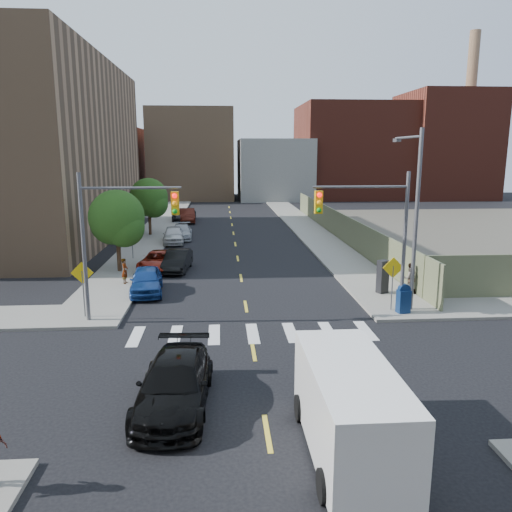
{
  "coord_description": "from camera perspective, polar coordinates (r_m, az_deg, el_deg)",
  "views": [
    {
      "loc": [
        -1.24,
        -16.85,
        7.86
      ],
      "look_at": [
        0.76,
        11.24,
        2.0
      ],
      "focal_mm": 35.0,
      "sensor_mm": 36.0,
      "label": 1
    }
  ],
  "objects": [
    {
      "name": "bg_bldg_midwest",
      "position": [
        88.98,
        -7.29,
        11.43
      ],
      "size": [
        14.0,
        16.0,
        15.0
      ],
      "primitive_type": "cube",
      "color": "#8C6B4C",
      "rests_on": "ground"
    },
    {
      "name": "warn_sign_ne",
      "position": [
        25.51,
        15.37,
        -1.97
      ],
      "size": [
        1.06,
        0.06,
        2.83
      ],
      "color": "#59595E",
      "rests_on": "ground"
    },
    {
      "name": "sidewalk_ne",
      "position": [
        59.55,
        4.65,
        4.2
      ],
      "size": [
        3.5,
        73.0,
        0.15
      ],
      "primitive_type": "cube",
      "color": "gray",
      "rests_on": "ground"
    },
    {
      "name": "tree_west_far",
      "position": [
        48.57,
        -12.14,
        6.32
      ],
      "size": [
        3.66,
        3.64,
        5.52
      ],
      "color": "#332114",
      "rests_on": "ground"
    },
    {
      "name": "payphone",
      "position": [
        28.67,
        14.28,
        -2.31
      ],
      "size": [
        0.68,
        0.63,
        1.85
      ],
      "primitive_type": "cube",
      "rotation": [
        0.0,
        0.0,
        0.4
      ],
      "color": "black",
      "rests_on": "sidewalk_ne"
    },
    {
      "name": "parked_car_blue",
      "position": [
        28.98,
        -12.41,
        -2.74
      ],
      "size": [
        2.19,
        4.53,
        1.49
      ],
      "primitive_type": "imported",
      "rotation": [
        0.0,
        0.0,
        0.1
      ],
      "color": "navy",
      "rests_on": "ground"
    },
    {
      "name": "signal_ne",
      "position": [
        24.2,
        13.36,
        3.52
      ],
      "size": [
        4.59,
        0.3,
        7.0
      ],
      "color": "#59595E",
      "rests_on": "ground"
    },
    {
      "name": "ground",
      "position": [
        18.63,
        0.12,
        -13.19
      ],
      "size": [
        160.0,
        160.0,
        0.0
      ],
      "primitive_type": "plane",
      "color": "black",
      "rests_on": "ground"
    },
    {
      "name": "streetlight_ne",
      "position": [
        25.69,
        17.58,
        5.31
      ],
      "size": [
        0.25,
        3.7,
        9.0
      ],
      "color": "#59595E",
      "rests_on": "ground"
    },
    {
      "name": "sidewalk_nw",
      "position": [
        59.23,
        -10.38,
        4.01
      ],
      "size": [
        3.5,
        73.0,
        0.15
      ],
      "primitive_type": "cube",
      "color": "gray",
      "rests_on": "ground"
    },
    {
      "name": "cargo_van",
      "position": [
        13.99,
        10.49,
        -16.37
      ],
      "size": [
        2.29,
        5.46,
        2.5
      ],
      "rotation": [
        0.0,
        0.0,
        -0.0
      ],
      "color": "white",
      "rests_on": "ground"
    },
    {
      "name": "bg_bldg_center",
      "position": [
        87.39,
        2.03,
        9.87
      ],
      "size": [
        12.0,
        16.0,
        10.0
      ],
      "primitive_type": "cube",
      "color": "gray",
      "rests_on": "ground"
    },
    {
      "name": "parked_car_white",
      "position": [
        44.43,
        -9.41,
        2.4
      ],
      "size": [
        2.05,
        4.56,
        1.52
      ],
      "primitive_type": "imported",
      "rotation": [
        0.0,
        0.0,
        0.06
      ],
      "color": "silver",
      "rests_on": "ground"
    },
    {
      "name": "parked_car_grey",
      "position": [
        58.8,
        -8.23,
        4.67
      ],
      "size": [
        2.58,
        5.35,
        1.47
      ],
      "primitive_type": "imported",
      "rotation": [
        0.0,
        0.0,
        -0.03
      ],
      "color": "black",
      "rests_on": "ground"
    },
    {
      "name": "warn_sign_nw",
      "position": [
        24.95,
        -19.21,
        -2.51
      ],
      "size": [
        1.06,
        0.06,
        2.83
      ],
      "color": "#59595E",
      "rests_on": "ground"
    },
    {
      "name": "parked_car_maroon",
      "position": [
        57.82,
        -7.85,
        4.61
      ],
      "size": [
        2.07,
        4.88,
        1.57
      ],
      "primitive_type": "imported",
      "rotation": [
        0.0,
        0.0,
        0.09
      ],
      "color": "#3F140C",
      "rests_on": "ground"
    },
    {
      "name": "tree_west_near",
      "position": [
        33.87,
        -15.6,
        3.89
      ],
      "size": [
        3.66,
        3.64,
        5.52
      ],
      "color": "#332114",
      "rests_on": "ground"
    },
    {
      "name": "parked_car_black",
      "position": [
        34.06,
        -8.97,
        -0.53
      ],
      "size": [
        1.91,
        4.37,
        1.4
      ],
      "primitive_type": "imported",
      "rotation": [
        0.0,
        0.0,
        -0.1
      ],
      "color": "black",
      "rests_on": "ground"
    },
    {
      "name": "bg_bldg_east",
      "position": [
        91.84,
        10.81,
        11.64
      ],
      "size": [
        18.0,
        18.0,
        16.0
      ],
      "primitive_type": "cube",
      "color": "#592319",
      "rests_on": "ground"
    },
    {
      "name": "parked_car_red",
      "position": [
        34.4,
        -11.1,
        -0.56
      ],
      "size": [
        2.65,
        4.92,
        1.31
      ],
      "primitive_type": "imported",
      "rotation": [
        0.0,
        0.0,
        -0.1
      ],
      "color": "maroon",
      "rests_on": "ground"
    },
    {
      "name": "bg_bldg_west",
      "position": [
        89.32,
        -17.79,
        10.01
      ],
      "size": [
        14.0,
        18.0,
        12.0
      ],
      "primitive_type": "cube",
      "color": "#592319",
      "rests_on": "ground"
    },
    {
      "name": "bg_bldg_fareast",
      "position": [
        95.31,
        20.69,
        11.7
      ],
      "size": [
        14.0,
        16.0,
        18.0
      ],
      "primitive_type": "cube",
      "color": "#592319",
      "rests_on": "ground"
    },
    {
      "name": "black_sedan",
      "position": [
        16.28,
        -9.28,
        -14.24
      ],
      "size": [
        2.45,
        5.41,
        1.54
      ],
      "primitive_type": "imported",
      "rotation": [
        0.0,
        0.0,
        -0.06
      ],
      "color": "black",
      "rests_on": "ground"
    },
    {
      "name": "mailbox",
      "position": [
        25.49,
        16.51,
        -4.7
      ],
      "size": [
        0.66,
        0.54,
        1.45
      ],
      "rotation": [
        0.0,
        0.0,
        0.15
      ],
      "color": "#0D2551",
      "rests_on": "sidewalk_ne"
    },
    {
      "name": "warn_sign_midwest",
      "position": [
        37.89,
        -14.01,
        2.5
      ],
      "size": [
        1.06,
        0.06,
        2.83
      ],
      "color": "#59595E",
      "rests_on": "ground"
    },
    {
      "name": "pedestrian_west",
      "position": [
        30.83,
        -14.75,
        -1.66
      ],
      "size": [
        0.41,
        0.59,
        1.52
      ],
      "primitive_type": "imported",
      "rotation": [
        0.0,
        0.0,
        1.48
      ],
      "color": "gray",
      "rests_on": "sidewalk_nw"
    },
    {
      "name": "pedestrian_east",
      "position": [
        28.97,
        17.14,
        -2.45
      ],
      "size": [
        0.85,
        0.67,
        1.73
      ],
      "primitive_type": "imported",
      "rotation": [
        0.0,
        0.0,
        3.16
      ],
      "color": "gray",
      "rests_on": "sidewalk_ne"
    },
    {
      "name": "fence_north",
      "position": [
        46.61,
        9.43,
        3.44
      ],
      "size": [
        0.12,
        44.0,
        2.5
      ],
      "primitive_type": "cube",
      "color": "#646D4C",
      "rests_on": "ground"
    },
    {
      "name": "parked_car_silver",
      "position": [
        46.65,
        -8.51,
        2.75
      ],
      "size": [
        2.07,
        4.68,
        1.33
      ],
      "primitive_type": "imported",
      "rotation": [
        0.0,
        0.0,
        0.04
      ],
      "color": "#9EA1A5",
      "rests_on": "ground"
    },
    {
      "name": "smokestack",
      "position": [
        97.21,
        23.12,
        14.46
      ],
      "size": [
        1.8,
        1.8,
        28.0
      ],
      "primitive_type": "cylinder",
      "color": "#8C6B4C",
      "rests_on": "ground"
    },
    {
      "name": "signal_nw",
      "position": [
        23.58,
        -15.67,
        3.19
      ],
      "size": [
        4.59,
        0.3,
        7.0
      ],
      "color": "#59595E",
      "rests_on": "ground"
    }
  ]
}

